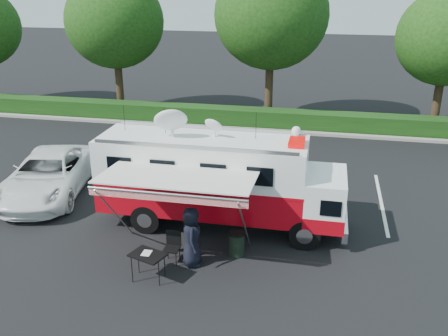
# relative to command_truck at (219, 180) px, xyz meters

# --- Properties ---
(ground_plane) EXTENTS (120.00, 120.00, 0.00)m
(ground_plane) POSITION_rel_command_truck_xyz_m (0.07, 0.00, -1.68)
(ground_plane) COLOR black
(ground_plane) RESTS_ON ground
(back_border) EXTENTS (60.00, 6.14, 8.87)m
(back_border) POSITION_rel_command_truck_xyz_m (1.21, 12.90, 3.33)
(back_border) COLOR #9E998E
(back_border) RESTS_ON ground_plane
(stall_lines) EXTENTS (24.12, 5.50, 0.01)m
(stall_lines) POSITION_rel_command_truck_xyz_m (-0.43, 3.00, -1.67)
(stall_lines) COLOR silver
(stall_lines) RESTS_ON ground_plane
(command_truck) EXTENTS (8.15, 2.25, 3.92)m
(command_truck) POSITION_rel_command_truck_xyz_m (0.00, 0.00, 0.00)
(command_truck) COLOR black
(command_truck) RESTS_ON ground_plane
(awning) EXTENTS (4.45, 2.32, 2.69)m
(awning) POSITION_rel_command_truck_xyz_m (-0.73, -2.33, 0.84)
(awning) COLOR silver
(awning) RESTS_ON ground_plane
(white_suv) EXTENTS (3.74, 6.16, 1.60)m
(white_suv) POSITION_rel_command_truck_xyz_m (-6.96, 1.19, -1.68)
(white_suv) COLOR white
(white_suv) RESTS_ON ground_plane
(person) EXTENTS (0.80, 1.01, 1.81)m
(person) POSITION_rel_command_truck_xyz_m (-0.26, -2.56, -1.68)
(person) COLOR black
(person) RESTS_ON ground_plane
(folding_table) EXTENTS (1.11, 0.94, 0.80)m
(folding_table) POSITION_rel_command_truck_xyz_m (-1.24, -3.55, -0.92)
(folding_table) COLOR black
(folding_table) RESTS_ON ground_plane
(folding_chair) EXTENTS (0.46, 0.48, 0.95)m
(folding_chair) POSITION_rel_command_truck_xyz_m (-0.86, -2.47, -1.11)
(folding_chair) COLOR black
(folding_chair) RESTS_ON ground_plane
(trash_bin) EXTENTS (0.50, 0.50, 0.76)m
(trash_bin) POSITION_rel_command_truck_xyz_m (0.94, -1.79, -1.29)
(trash_bin) COLOR black
(trash_bin) RESTS_ON ground_plane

